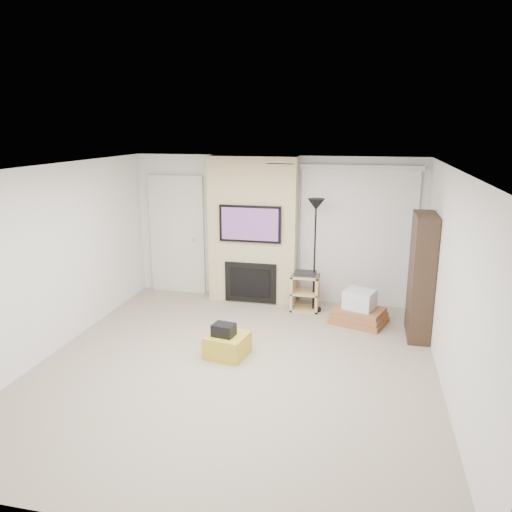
% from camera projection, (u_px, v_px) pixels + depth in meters
% --- Properties ---
extents(floor, '(5.00, 5.50, 0.00)m').
position_uv_depth(floor, '(236.00, 366.00, 6.37)').
color(floor, tan).
rests_on(floor, ground).
extents(ceiling, '(5.00, 5.50, 0.00)m').
position_uv_depth(ceiling, '(233.00, 168.00, 5.74)').
color(ceiling, white).
rests_on(ceiling, wall_back).
extents(wall_back, '(5.00, 0.00, 2.50)m').
position_uv_depth(wall_back, '(275.00, 229.00, 8.65)').
color(wall_back, white).
rests_on(wall_back, ground).
extents(wall_front, '(5.00, 0.00, 2.50)m').
position_uv_depth(wall_front, '(132.00, 381.00, 3.46)').
color(wall_front, white).
rests_on(wall_front, ground).
extents(wall_left, '(0.00, 5.50, 2.50)m').
position_uv_depth(wall_left, '(52.00, 261.00, 6.58)').
color(wall_left, white).
rests_on(wall_left, ground).
extents(wall_right, '(0.00, 5.50, 2.50)m').
position_uv_depth(wall_right, '(452.00, 286.00, 5.53)').
color(wall_right, white).
rests_on(wall_right, ground).
extents(hvac_vent, '(0.35, 0.18, 0.01)m').
position_uv_depth(hvac_vent, '(280.00, 164.00, 6.42)').
color(hvac_vent, silver).
rests_on(hvac_vent, ceiling).
extents(ottoman, '(0.58, 0.58, 0.30)m').
position_uv_depth(ottoman, '(227.00, 345.00, 6.62)').
color(ottoman, gold).
rests_on(ottoman, floor).
extents(black_bag, '(0.31, 0.27, 0.16)m').
position_uv_depth(black_bag, '(224.00, 330.00, 6.54)').
color(black_bag, black).
rests_on(black_bag, ottoman).
extents(fireplace_wall, '(1.50, 0.47, 2.50)m').
position_uv_depth(fireplace_wall, '(253.00, 231.00, 8.53)').
color(fireplace_wall, '#CEBC8A').
rests_on(fireplace_wall, floor).
extents(entry_door, '(1.02, 0.11, 2.14)m').
position_uv_depth(entry_door, '(177.00, 235.00, 9.05)').
color(entry_door, silver).
rests_on(entry_door, floor).
extents(vertical_blinds, '(1.98, 0.10, 2.37)m').
position_uv_depth(vertical_blinds, '(357.00, 231.00, 8.31)').
color(vertical_blinds, silver).
rests_on(vertical_blinds, floor).
extents(floor_lamp, '(0.28, 0.28, 1.86)m').
position_uv_depth(floor_lamp, '(316.00, 224.00, 7.95)').
color(floor_lamp, black).
rests_on(floor_lamp, floor).
extents(av_stand, '(0.45, 0.38, 0.66)m').
position_uv_depth(av_stand, '(305.00, 290.00, 8.26)').
color(av_stand, '#D6B275').
rests_on(av_stand, floor).
extents(box_stack, '(0.95, 0.83, 0.53)m').
position_uv_depth(box_stack, '(359.00, 311.00, 7.72)').
color(box_stack, '#9E613C').
rests_on(box_stack, floor).
extents(bookshelf, '(0.30, 0.80, 1.80)m').
position_uv_depth(bookshelf, '(421.00, 276.00, 7.09)').
color(bookshelf, black).
rests_on(bookshelf, floor).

